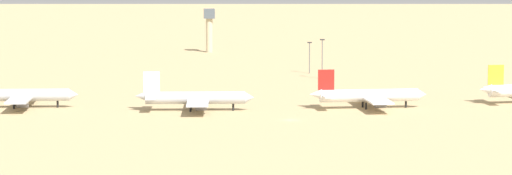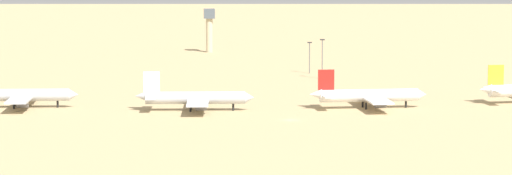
# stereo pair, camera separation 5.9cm
# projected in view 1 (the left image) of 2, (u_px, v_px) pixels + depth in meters

# --- Properties ---
(ground) EXTENTS (4000.00, 4000.00, 0.00)m
(ground) POSITION_uv_depth(u_px,v_px,m) (291.00, 120.00, 335.44)
(ground) COLOR tan
(parked_jet_yellow_2) EXTENTS (37.34, 31.33, 12.35)m
(parked_jet_yellow_2) POSITION_uv_depth(u_px,v_px,m) (18.00, 95.00, 360.35)
(parked_jet_yellow_2) COLOR silver
(parked_jet_yellow_2) RESTS_ON ground
(parked_jet_white_3) EXTENTS (37.04, 31.16, 12.24)m
(parked_jet_white_3) POSITION_uv_depth(u_px,v_px,m) (194.00, 98.00, 354.09)
(parked_jet_white_3) COLOR silver
(parked_jet_white_3) RESTS_ON ground
(parked_jet_red_4) EXTENTS (37.63, 31.59, 12.44)m
(parked_jet_red_4) POSITION_uv_depth(u_px,v_px,m) (368.00, 96.00, 359.13)
(parked_jet_red_4) COLOR white
(parked_jet_red_4) RESTS_ON ground
(control_tower) EXTENTS (5.20, 5.20, 20.83)m
(control_tower) POSITION_uv_depth(u_px,v_px,m) (209.00, 26.00, 547.11)
(control_tower) COLOR #C6B793
(control_tower) RESTS_ON ground
(light_pole_west) EXTENTS (1.80, 0.50, 15.34)m
(light_pole_west) POSITION_uv_depth(u_px,v_px,m) (322.00, 56.00, 438.12)
(light_pole_west) COLOR #59595E
(light_pole_west) RESTS_ON ground
(light_pole_mid) EXTENTS (1.80, 0.50, 12.65)m
(light_pole_mid) POSITION_uv_depth(u_px,v_px,m) (310.00, 55.00, 457.01)
(light_pole_mid) COLOR #59595E
(light_pole_mid) RESTS_ON ground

